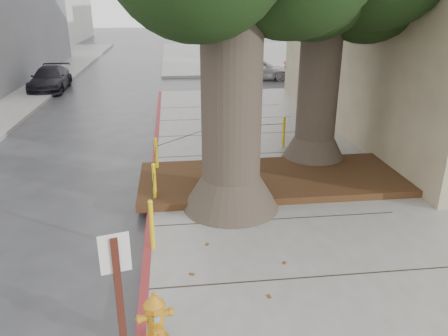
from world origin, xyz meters
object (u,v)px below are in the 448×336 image
at_px(car_silver, 258,69).
at_px(car_dark, 50,79).
at_px(fire_hydrant, 155,319).
at_px(car_red, 318,67).

xyz_separation_m(car_silver, car_dark, (-10.97, -1.87, -0.04)).
bearing_deg(fire_hydrant, car_red, 52.43).
xyz_separation_m(car_silver, car_red, (3.53, 0.01, 0.02)).
xyz_separation_m(fire_hydrant, car_red, (8.80, 20.21, 0.11)).
bearing_deg(car_red, car_dark, 99.56).
height_order(car_silver, car_red, car_red).
relative_size(fire_hydrant, car_red, 0.20).
height_order(fire_hydrant, car_dark, car_dark).
distance_m(fire_hydrant, car_dark, 19.20).
bearing_deg(car_dark, car_silver, 8.17).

